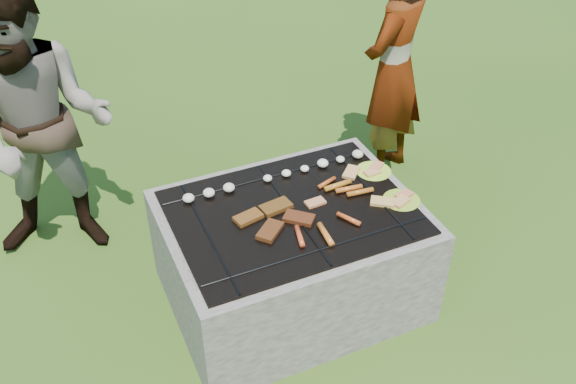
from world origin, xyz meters
name	(u,v)px	position (x,y,z in m)	size (l,w,h in m)	color
lawn	(292,295)	(0.00, 0.00, 0.00)	(60.00, 60.00, 0.00)	#224411
fire_pit	(292,259)	(0.00, 0.00, 0.28)	(1.30, 1.00, 0.62)	#9C938A
mushrooms	(275,176)	(0.03, 0.29, 0.63)	(1.06, 0.06, 0.04)	beige
pork_slabs	(274,218)	(-0.11, -0.02, 0.62)	(0.39, 0.30, 0.02)	#A0611D
sausages	(336,205)	(0.22, -0.07, 0.63)	(0.54, 0.49, 0.03)	orange
bread_on_grate	(355,191)	(0.37, 0.01, 0.62)	(0.44, 0.43, 0.02)	tan
plate_far	(374,171)	(0.56, 0.14, 0.61)	(0.25, 0.25, 0.03)	#F5FA3B
plate_near	(402,200)	(0.56, -0.15, 0.61)	(0.22, 0.22, 0.03)	#ADCB30
cook	(394,70)	(1.12, 0.86, 0.79)	(0.58, 0.38, 1.58)	gray
bystander	(41,128)	(-1.06, 0.97, 0.83)	(0.81, 0.63, 1.67)	gray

